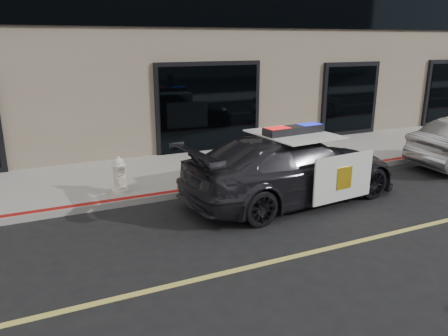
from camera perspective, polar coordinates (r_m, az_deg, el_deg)
name	(u,v)px	position (r m, az deg, el deg)	size (l,w,h in m)	color
ground	(401,231)	(9.02, 22.12, -7.68)	(120.00, 120.00, 0.00)	black
sidewalk_n	(264,161)	(12.89, 5.19, 0.94)	(60.00, 3.50, 0.15)	gray
police_car	(292,167)	(9.88, 8.90, 0.13)	(3.08, 5.57, 1.70)	black
fire_hydrant	(120,176)	(10.11, -13.49, -1.04)	(0.38, 0.53, 0.84)	silver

